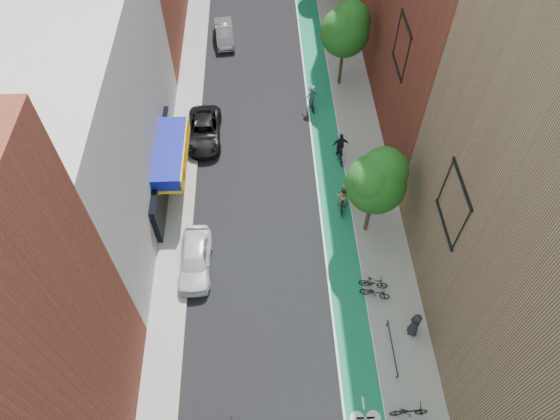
{
  "coord_description": "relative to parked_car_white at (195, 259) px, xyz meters",
  "views": [
    {
      "loc": [
        -0.39,
        -7.39,
        25.13
      ],
      "look_at": [
        0.4,
        10.63,
        1.5
      ],
      "focal_mm": 32.0,
      "sensor_mm": 36.0,
      "label": 1
    }
  ],
  "objects": [
    {
      "name": "bike_lane",
      "position": [
        8.6,
        18.12,
        -0.75
      ],
      "size": [
        2.0,
        68.0,
        0.01
      ],
      "primitive_type": "cube",
      "color": "#157954",
      "rests_on": "ground"
    },
    {
      "name": "ground",
      "position": [
        4.6,
        -7.88,
        -0.76
      ],
      "size": [
        160.0,
        160.0,
        0.0
      ],
      "primitive_type": "plane",
      "color": "black",
      "rests_on": "ground"
    },
    {
      "name": "tree_mid",
      "position": [
        10.25,
        16.14,
        4.13
      ],
      "size": [
        3.55,
        3.53,
        6.74
      ],
      "color": "#332619",
      "rests_on": "ground"
    },
    {
      "name": "parked_bike_far",
      "position": [
        10.6,
        -8.83,
        -0.12
      ],
      "size": [
        1.85,
        0.66,
        0.97
      ],
      "primitive_type": "imported",
      "rotation": [
        0.0,
        0.0,
        1.58
      ],
      "color": "black",
      "rests_on": "sidewalk_right"
    },
    {
      "name": "building_left_white",
      "position": [
        -6.4,
        6.12,
        5.24
      ],
      "size": [
        8.0,
        20.0,
        12.0
      ],
      "primitive_type": "cube",
      "color": "silver",
      "rests_on": "ground"
    },
    {
      "name": "tree_near",
      "position": [
        10.25,
        2.14,
        3.9
      ],
      "size": [
        3.4,
        3.36,
        6.42
      ],
      "color": "#332619",
      "rests_on": "ground"
    },
    {
      "name": "parked_bike_near",
      "position": [
        10.0,
        -2.5,
        -0.16
      ],
      "size": [
        1.78,
        1.04,
        0.88
      ],
      "primitive_type": "imported",
      "rotation": [
        0.0,
        0.0,
        1.28
      ],
      "color": "black",
      "rests_on": "sidewalk_right"
    },
    {
      "name": "parked_car_white",
      "position": [
        0.0,
        0.0,
        0.0
      ],
      "size": [
        1.79,
        4.44,
        1.51
      ],
      "primitive_type": "imported",
      "rotation": [
        0.0,
        0.0,
        -0.0
      ],
      "color": "white",
      "rests_on": "ground"
    },
    {
      "name": "cyclist_lane_mid",
      "position": [
        9.3,
        8.17,
        0.09
      ],
      "size": [
        1.13,
        1.89,
        2.22
      ],
      "rotation": [
        0.0,
        0.0,
        3.22
      ],
      "color": "black",
      "rests_on": "ground"
    },
    {
      "name": "pedestrian",
      "position": [
        11.67,
        -4.64,
        0.27
      ],
      "size": [
        0.72,
        0.95,
        1.76
      ],
      "primitive_type": "imported",
      "rotation": [
        0.0,
        0.0,
        -1.77
      ],
      "color": "black",
      "rests_on": "sidewalk_right"
    },
    {
      "name": "cyclist_lane_far",
      "position": [
        7.8,
        13.41,
        0.2
      ],
      "size": [
        1.19,
        1.52,
        2.04
      ],
      "rotation": [
        0.0,
        0.0,
        3.34
      ],
      "color": "black",
      "rests_on": "ground"
    },
    {
      "name": "sidewalk_left",
      "position": [
        -1.4,
        18.12,
        -0.68
      ],
      "size": [
        2.0,
        68.0,
        0.15
      ],
      "primitive_type": "cube",
      "color": "gray",
      "rests_on": "ground"
    },
    {
      "name": "parked_car_black",
      "position": [
        0.0,
        10.58,
        -0.07
      ],
      "size": [
        2.35,
        4.98,
        1.37
      ],
      "primitive_type": "imported",
      "rotation": [
        0.0,
        0.0,
        0.01
      ],
      "color": "black",
      "rests_on": "ground"
    },
    {
      "name": "parked_car_silver",
      "position": [
        1.13,
        22.42,
        -0.07
      ],
      "size": [
        1.84,
        4.26,
        1.36
      ],
      "primitive_type": "imported",
      "rotation": [
        0.0,
        0.0,
        0.1
      ],
      "color": "gray",
      "rests_on": "ground"
    },
    {
      "name": "sidewalk_right",
      "position": [
        11.1,
        18.12,
        -0.68
      ],
      "size": [
        3.0,
        68.0,
        0.15
      ],
      "primitive_type": "cube",
      "color": "gray",
      "rests_on": "ground"
    },
    {
      "name": "cyclist_lane_near",
      "position": [
        8.94,
        3.93,
        0.14
      ],
      "size": [
        0.94,
        1.9,
        2.14
      ],
      "rotation": [
        0.0,
        0.0,
        3.04
      ],
      "color": "black",
      "rests_on": "ground"
    },
    {
      "name": "parked_bike_mid",
      "position": [
        10.0,
        -1.91,
        -0.11
      ],
      "size": [
        1.7,
        0.79,
        0.98
      ],
      "primitive_type": "imported",
      "rotation": [
        0.0,
        0.0,
        1.36
      ],
      "color": "black",
      "rests_on": "sidewalk_right"
    }
  ]
}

